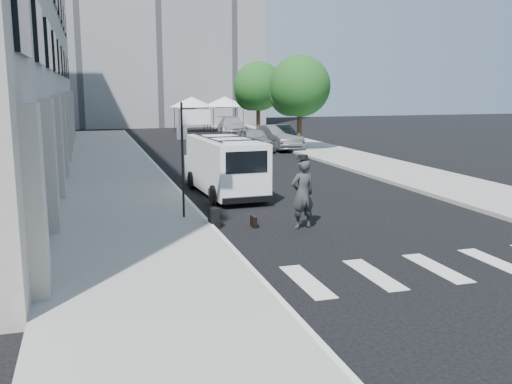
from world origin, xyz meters
TOP-DOWN VIEW (x-y plane):
  - ground at (0.00, 0.00)m, footprint 120.00×120.00m
  - sidewalk_left at (-4.25, 16.00)m, footprint 4.50×48.00m
  - sidewalk_right at (9.00, 20.00)m, footprint 4.00×56.00m
  - building_far at (2.00, 50.00)m, footprint 22.00×12.00m
  - sign_pole at (-2.36, 3.20)m, footprint 1.03×0.07m
  - tree_near at (7.50, 20.15)m, footprint 3.80×3.83m
  - tree_far at (7.50, 29.15)m, footprint 3.80×3.83m
  - tent_left at (4.00, 38.00)m, footprint 4.00×4.00m
  - tent_right at (7.20, 38.50)m, footprint 4.00×4.00m
  - businessman at (0.60, 1.41)m, footprint 0.82×0.61m
  - briefcase at (-0.73, 1.96)m, footprint 0.14×0.45m
  - suitcase at (-1.88, 2.20)m, footprint 0.28×0.42m
  - cargo_van at (-0.34, 7.30)m, footprint 2.24×5.78m
  - parked_car_a at (5.00, 21.43)m, footprint 1.93×4.48m
  - parked_car_b at (6.80, 21.80)m, footprint 2.06×4.99m
  - parked_car_c at (6.80, 34.23)m, footprint 2.69×5.43m

SIDE VIEW (x-z plane):
  - ground at x=0.00m, z-range 0.00..0.00m
  - sidewalk_left at x=-4.25m, z-range 0.00..0.15m
  - sidewalk_right at x=9.00m, z-range 0.00..0.15m
  - briefcase at x=-0.73m, z-range 0.00..0.34m
  - suitcase at x=-1.88m, z-range -0.27..0.88m
  - parked_car_a at x=5.00m, z-range 0.00..1.51m
  - parked_car_c at x=6.80m, z-range 0.00..1.52m
  - parked_car_b at x=6.80m, z-range 0.00..1.60m
  - businessman at x=0.60m, z-range 0.00..2.05m
  - cargo_van at x=-0.34m, z-range 0.04..2.20m
  - sign_pole at x=-2.36m, z-range 0.90..4.40m
  - tent_left at x=4.00m, z-range 1.11..4.31m
  - tent_right at x=7.20m, z-range 1.11..4.31m
  - tree_near at x=7.50m, z-range 0.96..6.99m
  - tree_far at x=7.50m, z-range 0.96..6.99m
  - building_far at x=2.00m, z-range 0.00..25.00m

